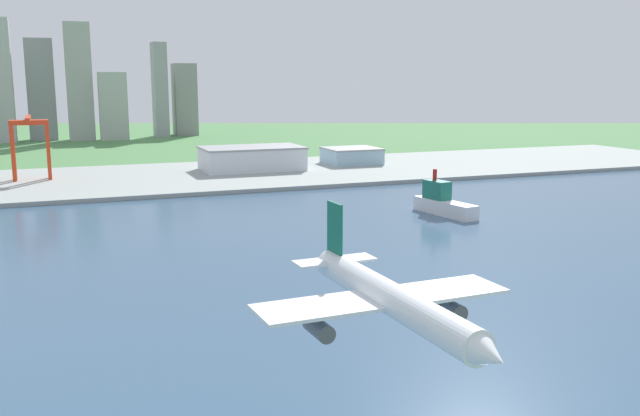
{
  "coord_description": "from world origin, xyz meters",
  "views": [
    {
      "loc": [
        -53.57,
        45.98,
        63.35
      ],
      "look_at": [
        7.32,
        201.98,
        32.3
      ],
      "focal_mm": 39.46,
      "sensor_mm": 36.0,
      "label": 1
    }
  ],
  "objects_px": {
    "airplane_landing": "(392,300)",
    "warehouse_annex": "(352,156)",
    "warehouse_main": "(252,158)",
    "ferry_boat": "(443,202)",
    "port_crane_red": "(29,134)"
  },
  "relations": [
    {
      "from": "airplane_landing",
      "to": "warehouse_annex",
      "type": "height_order",
      "value": "airplane_landing"
    },
    {
      "from": "airplane_landing",
      "to": "warehouse_main",
      "type": "bearing_deg",
      "value": 77.08
    },
    {
      "from": "warehouse_main",
      "to": "warehouse_annex",
      "type": "height_order",
      "value": "warehouse_main"
    },
    {
      "from": "ferry_boat",
      "to": "airplane_landing",
      "type": "bearing_deg",
      "value": -122.93
    },
    {
      "from": "warehouse_main",
      "to": "airplane_landing",
      "type": "bearing_deg",
      "value": -102.92
    },
    {
      "from": "ferry_boat",
      "to": "warehouse_main",
      "type": "bearing_deg",
      "value": 104.25
    },
    {
      "from": "warehouse_main",
      "to": "ferry_boat",
      "type": "bearing_deg",
      "value": -75.75
    },
    {
      "from": "airplane_landing",
      "to": "port_crane_red",
      "type": "distance_m",
      "value": 376.64
    },
    {
      "from": "ferry_boat",
      "to": "port_crane_red",
      "type": "bearing_deg",
      "value": 136.16
    },
    {
      "from": "port_crane_red",
      "to": "warehouse_annex",
      "type": "xyz_separation_m",
      "value": [
        213.49,
        5.95,
        -22.01
      ]
    },
    {
      "from": "airplane_landing",
      "to": "warehouse_annex",
      "type": "xyz_separation_m",
      "value": [
        161.74,
        379.0,
        -25.11
      ]
    },
    {
      "from": "airplane_landing",
      "to": "port_crane_red",
      "type": "xyz_separation_m",
      "value": [
        -51.75,
        373.05,
        -3.09
      ]
    },
    {
      "from": "port_crane_red",
      "to": "ferry_boat",
      "type": "bearing_deg",
      "value": -43.84
    },
    {
      "from": "ferry_boat",
      "to": "warehouse_main",
      "type": "height_order",
      "value": "ferry_boat"
    },
    {
      "from": "ferry_boat",
      "to": "port_crane_red",
      "type": "height_order",
      "value": "port_crane_red"
    }
  ]
}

